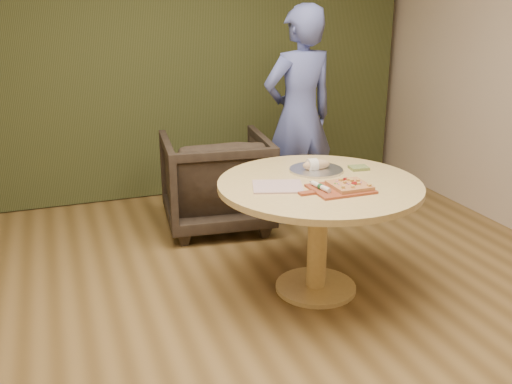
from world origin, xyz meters
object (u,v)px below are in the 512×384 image
object	(u,v)px
flatbread_pizza	(350,185)
cutlery_roll	(321,187)
person_standing	(299,117)
bread_roll	(315,165)
pedestal_table	(319,203)
pizza_paddle	(339,189)
serving_tray	(316,170)
armchair	(216,176)

from	to	relation	value
flatbread_pizza	cutlery_roll	world-z (taller)	flatbread_pizza
person_standing	bread_roll	bearing A→B (deg)	63.69
pedestal_table	flatbread_pizza	distance (m)	0.28
pedestal_table	bread_roll	world-z (taller)	bread_roll
cutlery_roll	bread_roll	bearing A→B (deg)	59.91
pizza_paddle	serving_tray	distance (m)	0.41
bread_roll	pedestal_table	bearing A→B (deg)	-108.38
pedestal_table	person_standing	xyz separation A→B (m)	(0.40, 1.22, 0.29)
serving_tray	bread_roll	xyz separation A→B (m)	(-0.01, 0.00, 0.04)
cutlery_roll	person_standing	world-z (taller)	person_standing
pedestal_table	cutlery_roll	world-z (taller)	cutlery_roll
pizza_paddle	flatbread_pizza	bearing A→B (deg)	-6.76
pedestal_table	flatbread_pizza	bearing A→B (deg)	-61.56
flatbread_pizza	serving_tray	bearing A→B (deg)	92.95
pedestal_table	cutlery_roll	bearing A→B (deg)	-114.51
pizza_paddle	armchair	distance (m)	1.56
armchair	bread_roll	bearing A→B (deg)	115.18
flatbread_pizza	armchair	xyz separation A→B (m)	(-0.40, 1.49, -0.34)
serving_tray	person_standing	xyz separation A→B (m)	(0.32, 0.99, 0.14)
pedestal_table	person_standing	bearing A→B (deg)	71.75
serving_tray	flatbread_pizza	bearing A→B (deg)	-87.05
pizza_paddle	person_standing	bearing A→B (deg)	75.03
pedestal_table	serving_tray	size ratio (longest dim) A/B	3.59
serving_tray	armchair	xyz separation A→B (m)	(-0.38, 1.08, -0.32)
cutlery_roll	pedestal_table	bearing A→B (deg)	56.46
armchair	person_standing	world-z (taller)	person_standing
serving_tray	bread_roll	world-z (taller)	bread_roll
bread_roll	armchair	xyz separation A→B (m)	(-0.37, 1.08, -0.36)
pedestal_table	flatbread_pizza	xyz separation A→B (m)	(0.10, -0.19, 0.17)
pedestal_table	armchair	world-z (taller)	armchair
serving_tray	armchair	size ratio (longest dim) A/B	0.41
armchair	pizza_paddle	bearing A→B (deg)	108.91
pedestal_table	bread_roll	bearing A→B (deg)	71.62
flatbread_pizza	cutlery_roll	distance (m)	0.18
pizza_paddle	flatbread_pizza	xyz separation A→B (m)	(0.07, -0.01, 0.02)
serving_tray	person_standing	bearing A→B (deg)	72.24
pedestal_table	bread_roll	xyz separation A→B (m)	(0.07, 0.22, 0.18)
pedestal_table	pizza_paddle	xyz separation A→B (m)	(0.04, -0.18, 0.15)
cutlery_roll	armchair	size ratio (longest dim) A/B	0.23
flatbread_pizza	armchair	bearing A→B (deg)	105.10
flatbread_pizza	pizza_paddle	bearing A→B (deg)	173.67
bread_roll	flatbread_pizza	bearing A→B (deg)	-85.83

